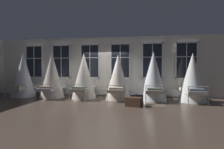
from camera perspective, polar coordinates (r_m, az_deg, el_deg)
name	(u,v)px	position (r m, az deg, el deg)	size (l,w,h in m)	color
ground	(101,99)	(9.40, -3.64, -7.68)	(24.60, 24.60, 0.00)	#4C3D33
back_wall_with_windows	(105,67)	(10.46, -2.14, 2.48)	(13.30, 0.10, 3.35)	silver
window_bank	(105,75)	(10.34, -2.27, -0.06)	(9.99, 0.10, 2.91)	black
cot_first	(23,76)	(11.23, -26.15, -0.32)	(1.32, 1.93, 2.43)	#9EA3A8
cot_second	(52,76)	(10.28, -18.36, -0.44)	(1.32, 1.92, 2.41)	#9EA3A8
cot_third	(84,76)	(9.61, -8.87, -0.62)	(1.32, 1.93, 2.38)	#9EA3A8
cot_fourth	(118,78)	(9.17, 1.87, -1.10)	(1.32, 1.93, 2.25)	#9EA3A8
cot_fifth	(153,77)	(9.13, 12.90, -0.66)	(1.32, 1.93, 2.42)	#9EA3A8
cot_sixth	(192,78)	(9.34, 24.01, -1.03)	(1.32, 1.91, 2.31)	#9EA3A8
rug_fifth	(155,106)	(7.90, 13.43, -9.51)	(0.80, 0.56, 0.01)	brown
suitcase_dark	(136,100)	(7.93, 7.68, -7.84)	(0.59, 0.30, 0.47)	#2D3342
travel_trunk	(134,102)	(7.60, 6.83, -8.53)	(0.64, 0.40, 0.37)	#472D1E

